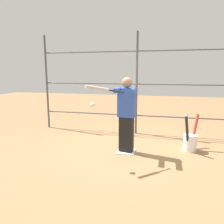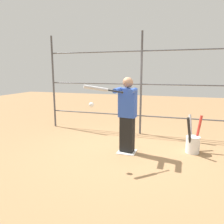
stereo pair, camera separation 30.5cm
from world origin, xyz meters
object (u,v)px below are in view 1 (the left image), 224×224
(softball_in_flight, at_px, (93,105))
(bat_bucket, at_px, (190,141))
(batter, at_px, (126,113))
(baseball_bat_swinging, at_px, (101,89))

(softball_in_flight, relative_size, bat_bucket, 0.11)
(batter, xyz_separation_m, bat_bucket, (-1.42, -0.45, -0.68))
(baseball_bat_swinging, xyz_separation_m, softball_in_flight, (0.13, 0.10, -0.30))
(batter, height_order, softball_in_flight, batter)
(batter, bearing_deg, bat_bucket, -162.37)
(batter, relative_size, baseball_bat_swinging, 2.59)
(baseball_bat_swinging, bearing_deg, softball_in_flight, 37.13)
(baseball_bat_swinging, relative_size, bat_bucket, 0.76)
(bat_bucket, bearing_deg, batter, 17.63)
(softball_in_flight, bearing_deg, baseball_bat_swinging, -142.87)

